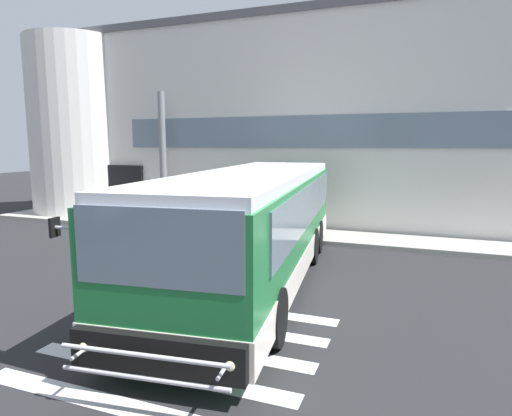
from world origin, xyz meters
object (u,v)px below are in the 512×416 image
(bus_main_foreground, at_px, (254,228))
(passenger_near_column, at_px, (175,200))
(entry_support_column, at_px, (163,157))
(passenger_by_doorway, at_px, (190,204))

(bus_main_foreground, distance_m, passenger_near_column, 7.83)
(bus_main_foreground, bearing_deg, passenger_near_column, 135.14)
(entry_support_column, bearing_deg, bus_main_foreground, -43.17)
(bus_main_foreground, xyz_separation_m, passenger_near_column, (-5.55, 5.52, -0.25))
(bus_main_foreground, distance_m, passenger_by_doorway, 6.63)
(passenger_near_column, xyz_separation_m, passenger_by_doorway, (1.04, -0.67, 0.00))
(passenger_near_column, relative_size, passenger_by_doorway, 1.00)
(bus_main_foreground, height_order, passenger_near_column, bus_main_foreground)
(entry_support_column, relative_size, bus_main_foreground, 0.48)
(entry_support_column, xyz_separation_m, passenger_by_doorway, (1.84, -1.10, -1.72))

